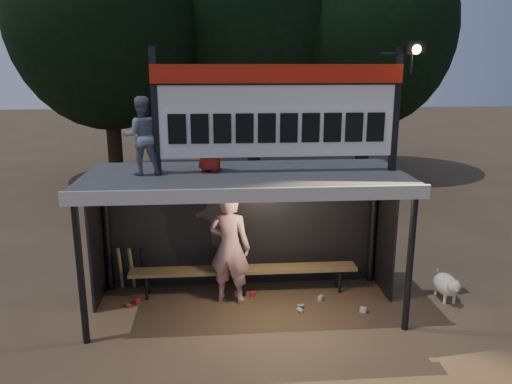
% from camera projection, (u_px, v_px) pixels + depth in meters
% --- Properties ---
extents(ground, '(80.00, 80.00, 0.00)m').
position_uv_depth(ground, '(246.00, 307.00, 8.38)').
color(ground, '#4E3A27').
rests_on(ground, ground).
extents(player, '(0.83, 0.68, 1.95)m').
position_uv_depth(player, '(230.00, 247.00, 8.41)').
color(player, white).
rests_on(player, ground).
extents(child_a, '(0.64, 0.53, 1.19)m').
position_uv_depth(child_a, '(142.00, 136.00, 7.54)').
color(child_a, gray).
rests_on(child_a, dugout_shelter).
extents(child_b, '(0.59, 0.53, 1.00)m').
position_uv_depth(child_b, '(210.00, 140.00, 7.76)').
color(child_b, maroon).
rests_on(child_b, dugout_shelter).
extents(dugout_shelter, '(5.10, 2.08, 2.32)m').
position_uv_depth(dugout_shelter, '(245.00, 198.00, 8.16)').
color(dugout_shelter, '#3C3C3F').
rests_on(dugout_shelter, ground).
extents(scoreboard_assembly, '(4.10, 0.27, 1.99)m').
position_uv_depth(scoreboard_assembly, '(281.00, 108.00, 7.59)').
color(scoreboard_assembly, black).
rests_on(scoreboard_assembly, dugout_shelter).
extents(bench, '(4.00, 0.35, 0.48)m').
position_uv_depth(bench, '(244.00, 270.00, 8.81)').
color(bench, olive).
rests_on(bench, ground).
extents(tree_left, '(6.46, 6.46, 9.27)m').
position_uv_depth(tree_left, '(106.00, 16.00, 16.37)').
color(tree_left, '#311E16').
rests_on(tree_left, ground).
extents(tree_mid, '(7.22, 7.22, 10.36)m').
position_uv_depth(tree_mid, '(254.00, 2.00, 18.04)').
color(tree_mid, black).
rests_on(tree_mid, ground).
extents(tree_right, '(6.08, 6.08, 8.72)m').
position_uv_depth(tree_right, '(369.00, 29.00, 17.62)').
color(tree_right, black).
rests_on(tree_right, ground).
extents(dog, '(0.36, 0.81, 0.49)m').
position_uv_depth(dog, '(447.00, 285.00, 8.59)').
color(dog, white).
rests_on(dog, ground).
extents(bats, '(0.47, 0.32, 0.84)m').
position_uv_depth(bats, '(132.00, 268.00, 8.91)').
color(bats, olive).
rests_on(bats, ground).
extents(litter, '(4.03, 0.84, 0.08)m').
position_uv_depth(litter, '(257.00, 303.00, 8.45)').
color(litter, red).
rests_on(litter, ground).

